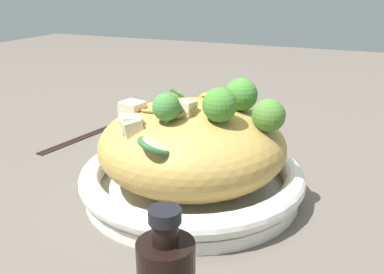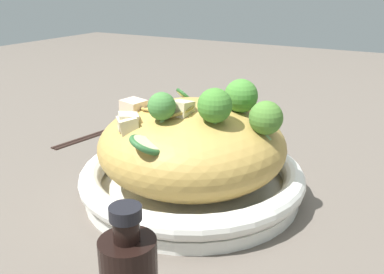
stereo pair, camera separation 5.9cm
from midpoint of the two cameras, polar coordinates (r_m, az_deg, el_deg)
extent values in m
plane|color=#5A5148|center=(0.63, 2.73, -7.57)|extent=(3.00, 3.00, 0.00)
cylinder|color=white|center=(0.62, 2.74, -6.91)|extent=(0.30, 0.30, 0.02)
torus|color=white|center=(0.61, 2.77, -4.97)|extent=(0.31, 0.31, 0.03)
ellipsoid|color=#AE8C44|center=(0.60, 2.84, -1.12)|extent=(0.26, 0.26, 0.12)
torus|color=#AB8940|center=(0.58, -0.74, 3.52)|extent=(0.08, 0.08, 0.02)
torus|color=#A5893D|center=(0.55, 0.65, 3.47)|extent=(0.07, 0.07, 0.02)
cone|color=#A4C070|center=(0.53, 6.17, 1.64)|extent=(0.02, 0.02, 0.02)
sphere|color=#417E2E|center=(0.52, 6.26, 4.07)|extent=(0.05, 0.05, 0.04)
cone|color=#9BC172|center=(0.53, -0.75, 1.81)|extent=(0.02, 0.02, 0.02)
sphere|color=#407838|center=(0.52, -0.76, 4.01)|extent=(0.05, 0.05, 0.03)
cone|color=#9ABA79|center=(0.55, 12.54, 0.12)|extent=(0.02, 0.02, 0.02)
sphere|color=#497A2F|center=(0.54, 12.72, 2.37)|extent=(0.05, 0.05, 0.04)
cone|color=#A2C074|center=(0.58, 9.28, 3.15)|extent=(0.03, 0.03, 0.02)
sphere|color=#438231|center=(0.57, 9.40, 5.29)|extent=(0.06, 0.06, 0.04)
cylinder|color=orange|center=(0.64, -4.44, 4.11)|extent=(0.03, 0.03, 0.02)
cylinder|color=orange|center=(0.65, 5.31, 5.15)|extent=(0.03, 0.03, 0.02)
cylinder|color=orange|center=(0.65, 10.01, 3.92)|extent=(0.03, 0.03, 0.01)
cylinder|color=beige|center=(0.50, -2.65, -1.09)|extent=(0.05, 0.05, 0.02)
torus|color=#2C5E2F|center=(0.50, -2.65, -1.09)|extent=(0.06, 0.06, 0.02)
cylinder|color=#C2DC96|center=(0.66, 1.68, 5.29)|extent=(0.04, 0.04, 0.02)
torus|color=#225222|center=(0.66, 1.68, 5.29)|extent=(0.04, 0.04, 0.03)
cube|color=beige|center=(0.54, -5.31, 1.96)|extent=(0.04, 0.04, 0.02)
cube|color=beige|center=(0.54, 1.72, 3.60)|extent=(0.03, 0.03, 0.02)
cube|color=beige|center=(0.59, -4.83, 3.81)|extent=(0.03, 0.03, 0.02)
cube|color=beige|center=(0.54, -5.32, 1.59)|extent=(0.04, 0.04, 0.02)
cylinder|color=black|center=(0.33, -3.48, -12.18)|extent=(0.02, 0.02, 0.02)
cylinder|color=black|center=(0.33, -3.53, -10.03)|extent=(0.02, 0.02, 0.01)
cylinder|color=black|center=(0.88, -10.00, 0.77)|extent=(0.23, 0.04, 0.01)
cylinder|color=black|center=(0.88, -9.58, 0.64)|extent=(0.23, 0.04, 0.01)
camera|label=1|loc=(0.03, -87.14, 1.04)|focal=40.71mm
camera|label=2|loc=(0.03, 92.86, -1.04)|focal=40.71mm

